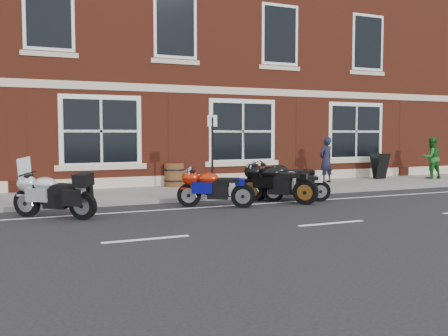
{
  "coord_description": "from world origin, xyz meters",
  "views": [
    {
      "loc": [
        -6.23,
        -11.67,
        1.9
      ],
      "look_at": [
        -0.49,
        1.6,
        0.89
      ],
      "focal_mm": 40.0,
      "sensor_mm": 36.0,
      "label": 1
    }
  ],
  "objects_px": {
    "moto_naked_black": "(283,179)",
    "barrel_planter": "(174,175)",
    "moto_touring_silver": "(53,193)",
    "moto_sport_black": "(277,182)",
    "moto_sport_silver": "(295,184)",
    "moto_sport_red": "(214,187)",
    "a_board_sign": "(380,166)",
    "pedestrian_right": "(431,158)",
    "parking_sign": "(212,149)",
    "pedestrian_left": "(326,160)"
  },
  "relations": [
    {
      "from": "a_board_sign",
      "to": "parking_sign",
      "type": "xyz_separation_m",
      "value": [
        -7.97,
        -2.22,
        0.82
      ]
    },
    {
      "from": "moto_sport_red",
      "to": "pedestrian_right",
      "type": "xyz_separation_m",
      "value": [
        10.45,
        2.94,
        0.41
      ]
    },
    {
      "from": "a_board_sign",
      "to": "barrel_planter",
      "type": "distance_m",
      "value": 8.26
    },
    {
      "from": "moto_touring_silver",
      "to": "a_board_sign",
      "type": "distance_m",
      "value": 12.98
    },
    {
      "from": "pedestrian_right",
      "to": "moto_touring_silver",
      "type": "bearing_deg",
      "value": 20.6
    },
    {
      "from": "barrel_planter",
      "to": "parking_sign",
      "type": "distance_m",
      "value": 2.92
    },
    {
      "from": "moto_sport_silver",
      "to": "barrel_planter",
      "type": "distance_m",
      "value": 4.64
    },
    {
      "from": "pedestrian_left",
      "to": "barrel_planter",
      "type": "xyz_separation_m",
      "value": [
        -5.43,
        0.96,
        -0.44
      ]
    },
    {
      "from": "a_board_sign",
      "to": "moto_sport_black",
      "type": "bearing_deg",
      "value": -162.81
    },
    {
      "from": "moto_sport_red",
      "to": "parking_sign",
      "type": "bearing_deg",
      "value": 10.74
    },
    {
      "from": "pedestrian_right",
      "to": "parking_sign",
      "type": "height_order",
      "value": "parking_sign"
    },
    {
      "from": "pedestrian_right",
      "to": "moto_sport_red",
      "type": "bearing_deg",
      "value": 24.57
    },
    {
      "from": "a_board_sign",
      "to": "moto_touring_silver",
      "type": "bearing_deg",
      "value": -174.51
    },
    {
      "from": "pedestrian_left",
      "to": "parking_sign",
      "type": "xyz_separation_m",
      "value": [
        -5.16,
        -1.79,
        0.51
      ]
    },
    {
      "from": "moto_sport_red",
      "to": "moto_sport_silver",
      "type": "distance_m",
      "value": 2.48
    },
    {
      "from": "a_board_sign",
      "to": "parking_sign",
      "type": "bearing_deg",
      "value": -175.49
    },
    {
      "from": "barrel_planter",
      "to": "moto_sport_black",
      "type": "bearing_deg",
      "value": -68.07
    },
    {
      "from": "moto_sport_silver",
      "to": "parking_sign",
      "type": "distance_m",
      "value": 2.55
    },
    {
      "from": "moto_naked_black",
      "to": "moto_sport_red",
      "type": "bearing_deg",
      "value": 119.7
    },
    {
      "from": "moto_naked_black",
      "to": "barrel_planter",
      "type": "relative_size",
      "value": 2.89
    },
    {
      "from": "moto_sport_black",
      "to": "barrel_planter",
      "type": "height_order",
      "value": "moto_sport_black"
    },
    {
      "from": "moto_sport_silver",
      "to": "parking_sign",
      "type": "xyz_separation_m",
      "value": [
        -1.96,
        1.32,
        0.96
      ]
    },
    {
      "from": "moto_touring_silver",
      "to": "pedestrian_right",
      "type": "bearing_deg",
      "value": -39.27
    },
    {
      "from": "moto_naked_black",
      "to": "barrel_planter",
      "type": "xyz_separation_m",
      "value": [
        -2.11,
        3.6,
        -0.08
      ]
    },
    {
      "from": "moto_sport_black",
      "to": "a_board_sign",
      "type": "bearing_deg",
      "value": -12.33
    },
    {
      "from": "moto_sport_black",
      "to": "pedestrian_left",
      "type": "xyz_separation_m",
      "value": [
        3.79,
        3.12,
        0.37
      ]
    },
    {
      "from": "moto_touring_silver",
      "to": "moto_naked_black",
      "type": "xyz_separation_m",
      "value": [
        6.32,
        0.63,
        0.03
      ]
    },
    {
      "from": "moto_naked_black",
      "to": "pedestrian_right",
      "type": "height_order",
      "value": "pedestrian_right"
    },
    {
      "from": "moto_naked_black",
      "to": "a_board_sign",
      "type": "relative_size",
      "value": 2.19
    },
    {
      "from": "pedestrian_left",
      "to": "barrel_planter",
      "type": "relative_size",
      "value": 2.15
    },
    {
      "from": "moto_touring_silver",
      "to": "moto_sport_red",
      "type": "bearing_deg",
      "value": -50.19
    },
    {
      "from": "moto_touring_silver",
      "to": "moto_sport_silver",
      "type": "distance_m",
      "value": 6.44
    },
    {
      "from": "pedestrian_right",
      "to": "moto_naked_black",
      "type": "bearing_deg",
      "value": 25.19
    },
    {
      "from": "moto_sport_black",
      "to": "parking_sign",
      "type": "height_order",
      "value": "parking_sign"
    },
    {
      "from": "moto_sport_silver",
      "to": "parking_sign",
      "type": "bearing_deg",
      "value": 76.08
    },
    {
      "from": "pedestrian_left",
      "to": "pedestrian_right",
      "type": "height_order",
      "value": "pedestrian_left"
    },
    {
      "from": "moto_sport_silver",
      "to": "barrel_planter",
      "type": "xyz_separation_m",
      "value": [
        -2.23,
        4.07,
        0.01
      ]
    },
    {
      "from": "moto_sport_black",
      "to": "moto_sport_silver",
      "type": "bearing_deg",
      "value": -39.59
    },
    {
      "from": "pedestrian_left",
      "to": "barrel_planter",
      "type": "bearing_deg",
      "value": -24.52
    },
    {
      "from": "parking_sign",
      "to": "moto_sport_red",
      "type": "bearing_deg",
      "value": -122.79
    },
    {
      "from": "moto_sport_red",
      "to": "pedestrian_left",
      "type": "bearing_deg",
      "value": -29.72
    },
    {
      "from": "moto_sport_red",
      "to": "moto_naked_black",
      "type": "height_order",
      "value": "moto_naked_black"
    },
    {
      "from": "barrel_planter",
      "to": "pedestrian_left",
      "type": "bearing_deg",
      "value": -9.99
    },
    {
      "from": "moto_sport_red",
      "to": "a_board_sign",
      "type": "bearing_deg",
      "value": -36.05
    },
    {
      "from": "moto_sport_red",
      "to": "barrel_planter",
      "type": "bearing_deg",
      "value": 27.4
    },
    {
      "from": "moto_touring_silver",
      "to": "pedestrian_right",
      "type": "relative_size",
      "value": 1.04
    },
    {
      "from": "moto_touring_silver",
      "to": "pedestrian_right",
      "type": "xyz_separation_m",
      "value": [
        14.4,
        3.0,
        0.38
      ]
    },
    {
      "from": "a_board_sign",
      "to": "barrel_planter",
      "type": "relative_size",
      "value": 1.32
    },
    {
      "from": "moto_sport_red",
      "to": "a_board_sign",
      "type": "relative_size",
      "value": 1.78
    },
    {
      "from": "moto_sport_red",
      "to": "barrel_planter",
      "type": "distance_m",
      "value": 4.17
    }
  ]
}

